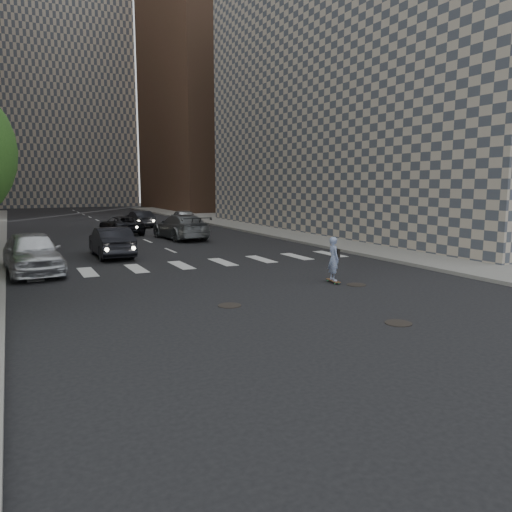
{
  "coord_description": "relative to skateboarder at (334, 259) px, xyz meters",
  "views": [
    {
      "loc": [
        -7.71,
        -12.16,
        3.62
      ],
      "look_at": [
        -0.68,
        2.09,
        1.3
      ],
      "focal_mm": 35.0,
      "sensor_mm": 36.0,
      "label": 1
    }
  ],
  "objects": [
    {
      "name": "building_right",
      "position": [
        15.69,
        15.78,
        10.09
      ],
      "size": [
        15.0,
        33.0,
        22.0
      ],
      "color": "#ADA08E",
      "rests_on": "ground"
    },
    {
      "name": "traffic_car_e",
      "position": [
        -0.85,
        26.6,
        -0.21
      ],
      "size": [
        1.74,
        4.21,
        1.35
      ],
      "primitive_type": "imported",
      "rotation": [
        0.0,
        0.0,
        3.22
      ],
      "color": "black",
      "rests_on": "ground"
    },
    {
      "name": "traffic_car_c",
      "position": [
        -3.43,
        21.27,
        -0.24
      ],
      "size": [
        2.67,
        4.88,
        1.3
      ],
      "primitive_type": "imported",
      "rotation": [
        0.0,
        0.0,
        3.25
      ],
      "color": "black",
      "rests_on": "ground"
    },
    {
      "name": "traffic_car_b",
      "position": [
        -0.54,
        16.46,
        -0.08
      ],
      "size": [
        2.68,
        5.73,
        1.62
      ],
      "primitive_type": "imported",
      "rotation": [
        0.0,
        0.0,
        3.22
      ],
      "color": "slate",
      "rests_on": "ground"
    },
    {
      "name": "sidewalk_right",
      "position": [
        11.7,
        17.29,
        -0.82
      ],
      "size": [
        13.0,
        80.0,
        0.15
      ],
      "primitive_type": "cube",
      "color": "gray",
      "rests_on": "ground"
    },
    {
      "name": "traffic_car_d",
      "position": [
        2.47,
        25.29,
        -0.15
      ],
      "size": [
        2.09,
        4.45,
        1.47
      ],
      "primitive_type": "imported",
      "rotation": [
        0.0,
        0.0,
        3.06
      ],
      "color": "silver",
      "rests_on": "ground"
    },
    {
      "name": "manhole_b",
      "position": [
        -4.8,
        -1.51,
        -0.88
      ],
      "size": [
        0.7,
        0.7,
        0.02
      ],
      "primitive_type": "cylinder",
      "color": "black",
      "rests_on": "ground"
    },
    {
      "name": "traffic_car_a",
      "position": [
        -6.09,
        10.29,
        -0.15
      ],
      "size": [
        1.58,
        4.52,
        1.49
      ],
      "primitive_type": "imported",
      "rotation": [
        0.0,
        0.0,
        3.14
      ],
      "color": "black",
      "rests_on": "ground"
    },
    {
      "name": "skateboarder",
      "position": [
        0.0,
        0.0,
        0.0
      ],
      "size": [
        0.48,
        0.88,
        1.7
      ],
      "rotation": [
        0.0,
        0.0,
        -0.17
      ],
      "color": "brown",
      "rests_on": "ground"
    },
    {
      "name": "manhole_a",
      "position": [
        -1.6,
        -5.21,
        -0.88
      ],
      "size": [
        0.7,
        0.7,
        0.02
      ],
      "primitive_type": "cylinder",
      "color": "black",
      "rests_on": "ground"
    },
    {
      "name": "tower_center",
      "position": [
        -2.8,
        75.29,
        23.11
      ],
      "size": [
        22.0,
        20.0,
        48.0
      ],
      "primitive_type": "cube",
      "color": "#ADA08E",
      "rests_on": "ground"
    },
    {
      "name": "silver_sedan",
      "position": [
        -9.8,
        6.95,
        -0.04
      ],
      "size": [
        2.38,
        5.15,
        1.71
      ],
      "primitive_type": "imported",
      "rotation": [
        0.0,
        0.0,
        0.07
      ],
      "color": "silver",
      "rests_on": "ground"
    },
    {
      "name": "ground",
      "position": [
        -2.8,
        -2.71,
        -0.89
      ],
      "size": [
        160.0,
        160.0,
        0.0
      ],
      "primitive_type": "plane",
      "color": "black",
      "rests_on": "ground"
    },
    {
      "name": "manhole_c",
      "position": [
        0.5,
        -0.71,
        -0.88
      ],
      "size": [
        0.7,
        0.7,
        0.02
      ],
      "primitive_type": "cylinder",
      "color": "black",
      "rests_on": "ground"
    },
    {
      "name": "tower_right",
      "position": [
        17.2,
        52.29,
        17.11
      ],
      "size": [
        18.0,
        24.0,
        36.0
      ],
      "primitive_type": "cube",
      "color": "brown",
      "rests_on": "ground"
    }
  ]
}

